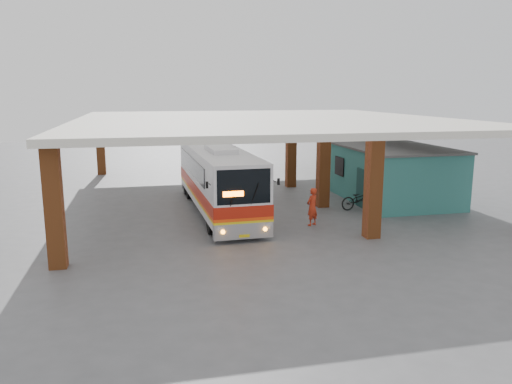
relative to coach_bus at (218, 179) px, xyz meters
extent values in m
plane|color=#515154|center=(2.69, -3.17, -1.73)|extent=(90.00, 90.00, 0.00)
cube|color=#9C4E22|center=(5.69, -6.17, 0.45)|extent=(0.60, 0.60, 4.35)
cube|color=#9C4E22|center=(5.69, -0.17, 0.45)|extent=(0.60, 0.60, 4.35)
cube|color=#9C4E22|center=(5.69, 5.83, 0.45)|extent=(0.60, 0.60, 4.35)
cube|color=#9C4E22|center=(-6.81, -7.17, 0.45)|extent=(0.60, 0.60, 4.35)
cube|color=#9C4E22|center=(-6.81, 13.83, 0.45)|extent=(0.60, 0.60, 4.35)
cube|color=#9C4E22|center=(12.69, 13.83, 0.45)|extent=(0.60, 0.60, 4.35)
cube|color=silver|center=(3.19, 3.33, 2.77)|extent=(21.00, 23.00, 0.30)
cube|color=#2F7772|center=(10.19, 0.83, -0.23)|extent=(5.00, 8.00, 3.00)
cube|color=#4F4F4F|center=(10.19, 0.83, 1.32)|extent=(5.20, 8.20, 0.12)
cube|color=#153C39|center=(7.67, -0.67, -0.68)|extent=(0.08, 0.95, 2.10)
cube|color=black|center=(7.67, 2.33, 0.07)|extent=(0.08, 1.20, 1.00)
cube|color=black|center=(7.64, 2.33, 0.07)|extent=(0.04, 1.30, 1.10)
cube|color=silver|center=(0.00, 0.03, 0.15)|extent=(2.85, 11.91, 2.76)
cube|color=silver|center=(0.03, -0.95, 1.63)|extent=(1.28, 3.00, 0.25)
cube|color=gray|center=(0.18, -5.70, -1.18)|extent=(2.50, 0.47, 0.69)
cube|color=#A91A0B|center=(0.00, 0.03, -0.40)|extent=(2.89, 11.91, 0.49)
cube|color=#E9400C|center=(0.00, 0.03, -0.71)|extent=(2.89, 11.91, 0.13)
cube|color=yellow|center=(0.00, 0.03, -0.82)|extent=(2.89, 11.91, 0.10)
cube|color=black|center=(0.19, -5.84, 0.66)|extent=(2.22, 0.17, 1.43)
cube|color=black|center=(-1.27, 0.78, 0.64)|extent=(0.34, 8.88, 0.89)
cube|color=black|center=(1.22, 0.86, 0.64)|extent=(0.34, 8.88, 0.89)
cube|color=#FF5905|center=(-0.25, -5.92, 0.39)|extent=(0.84, 0.08, 0.22)
sphere|color=orange|center=(-0.70, -5.94, -1.16)|extent=(0.18, 0.18, 0.18)
sphere|color=orange|center=(1.08, -5.88, -1.16)|extent=(0.18, 0.18, 0.18)
cube|color=yellow|center=(0.19, -5.92, -1.38)|extent=(0.44, 0.04, 0.12)
cylinder|color=black|center=(-0.92, -4.14, -1.23)|extent=(0.35, 1.00, 0.99)
cylinder|color=black|center=(1.18, -4.07, -1.23)|extent=(0.35, 1.00, 0.99)
cylinder|color=black|center=(-1.16, 3.45, -1.23)|extent=(0.35, 1.00, 0.99)
cylinder|color=black|center=(0.94, 3.52, -1.23)|extent=(0.35, 1.00, 0.99)
cylinder|color=black|center=(-1.21, 4.73, -1.23)|extent=(0.35, 1.00, 0.99)
cylinder|color=black|center=(0.90, 4.80, -1.23)|extent=(0.35, 1.00, 0.99)
imported|color=black|center=(7.39, -1.27, -1.15)|extent=(2.26, 0.99, 1.15)
imported|color=red|center=(3.86, -3.74, -0.84)|extent=(0.78, 0.71, 1.78)
cube|color=red|center=(7.54, 4.19, -1.49)|extent=(0.47, 0.47, 0.06)
cube|color=red|center=(7.72, 4.20, -1.21)|extent=(0.09, 0.43, 0.62)
cylinder|color=black|center=(7.38, 4.00, -1.62)|extent=(0.03, 0.03, 0.21)
cylinder|color=black|center=(7.73, 4.03, -1.62)|extent=(0.03, 0.03, 0.21)
cylinder|color=black|center=(7.35, 4.35, -1.62)|extent=(0.03, 0.03, 0.21)
cylinder|color=black|center=(7.70, 4.38, -1.62)|extent=(0.03, 0.03, 0.21)
camera|label=1|loc=(-3.71, -25.18, 4.40)|focal=35.00mm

